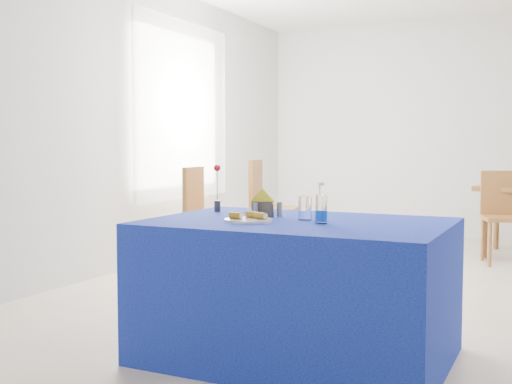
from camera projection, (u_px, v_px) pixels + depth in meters
floor at (389, 293)px, 5.09m from camera, size 7.00×7.00×0.00m
room_shell at (392, 71)px, 4.97m from camera, size 7.00×7.00×7.00m
window_pane at (178, 110)px, 6.77m from camera, size 0.04×1.50×1.60m
curtain at (184, 110)px, 6.74m from camera, size 0.04×1.75×1.85m
plate at (249, 220)px, 3.45m from camera, size 0.26×0.26×0.01m
drinking_glass at (305, 208)px, 3.53m from camera, size 0.07×0.07×0.13m
salt_shaker at (279, 209)px, 3.69m from camera, size 0.03×0.03×0.08m
pepper_shaker at (256, 210)px, 3.63m from camera, size 0.03×0.03×0.08m
blue_table at (297, 289)px, 3.52m from camera, size 1.60×1.10×0.76m
water_bottle at (321, 210)px, 3.37m from camera, size 0.06×0.06×0.21m
napkin_holder at (262, 209)px, 3.67m from camera, size 0.15×0.09×0.16m
rose_vase at (217, 190)px, 3.97m from camera, size 0.04×0.04×0.29m
chair_bg_left at (504, 210)px, 6.41m from camera, size 0.52×0.52×0.92m
chair_win_a at (204, 211)px, 6.05m from camera, size 0.50×0.50×0.97m
chair_win_b at (266, 201)px, 6.76m from camera, size 0.55×0.55×1.03m
banana_pieces at (250, 215)px, 3.46m from camera, size 0.20×0.15×0.04m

